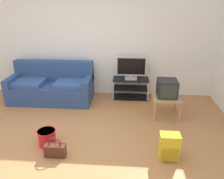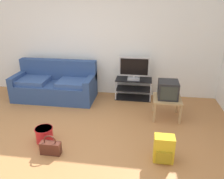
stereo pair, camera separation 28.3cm
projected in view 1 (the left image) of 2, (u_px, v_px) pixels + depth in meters
ground_plane at (63, 150)px, 3.59m from camera, size 9.00×9.80×0.02m
wall_back at (87, 39)px, 5.35m from camera, size 9.00×0.10×2.70m
couch at (52, 87)px, 5.28m from camera, size 1.87×0.83×0.88m
tv_stand at (131, 88)px, 5.42m from camera, size 0.83×0.41×0.48m
flat_tv at (131, 68)px, 5.21m from camera, size 0.69×0.22×0.53m
side_table at (166, 99)px, 4.52m from camera, size 0.54×0.54×0.42m
crt_tv at (167, 88)px, 4.45m from camera, size 0.38×0.40×0.34m
backpack at (169, 147)px, 3.34m from camera, size 0.29×0.27×0.40m
handbag at (55, 150)px, 3.40m from camera, size 0.31×0.13×0.33m
cleaning_bucket at (47, 137)px, 3.68m from camera, size 0.29×0.29×0.26m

